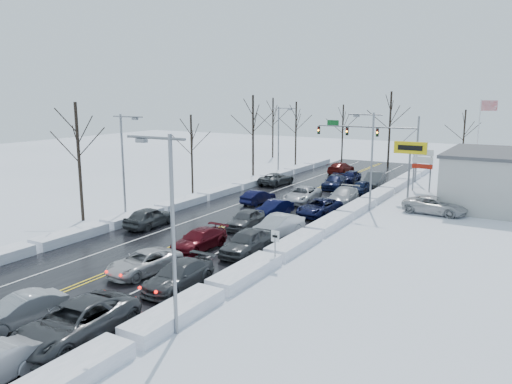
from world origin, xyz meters
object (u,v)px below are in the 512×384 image
Objects in this scene: tires_plus_sign at (410,152)px; oncoming_car_0 at (258,204)px; flagpole at (480,135)px; traffic_signal_mast at (377,135)px.

tires_plus_sign is 15.95m from oncoming_car_0.
flagpole is at bearing 71.56° from tires_plus_sign.
flagpole is 29.00m from oncoming_car_0.
traffic_signal_mast is 11.90m from flagpole.
tires_plus_sign is at bearing -138.32° from oncoming_car_0.
traffic_signal_mast is at bearing -97.76° from oncoming_car_0.
flagpole reaches higher than tires_plus_sign.
traffic_signal_mast is 1.33× the size of flagpole.
flagpole is at bearing 9.73° from traffic_signal_mast.
traffic_signal_mast is 22.03m from oncoming_car_0.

